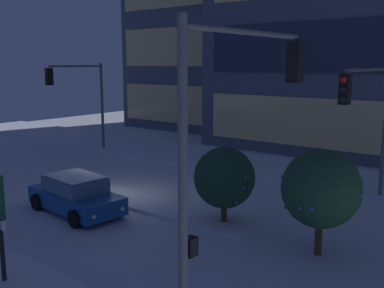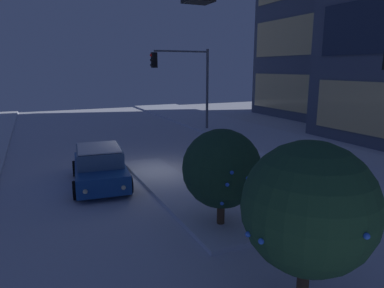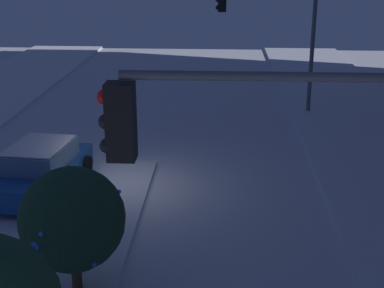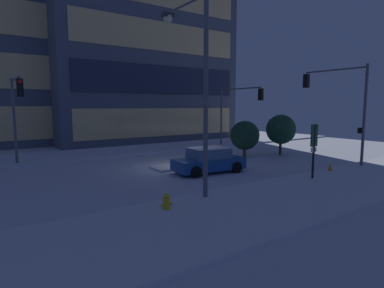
{
  "view_description": "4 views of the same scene",
  "coord_description": "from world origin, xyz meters",
  "px_view_note": "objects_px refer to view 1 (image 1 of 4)",
  "views": [
    {
      "loc": [
        14.27,
        -12.89,
        5.78
      ],
      "look_at": [
        2.49,
        2.2,
        2.31
      ],
      "focal_mm": 41.88,
      "sensor_mm": 36.0,
      "label": 1
    },
    {
      "loc": [
        13.69,
        -4.57,
        4.47
      ],
      "look_at": [
        1.42,
        1.04,
        1.51
      ],
      "focal_mm": 32.43,
      "sensor_mm": 36.0,
      "label": 2
    },
    {
      "loc": [
        15.83,
        3.02,
        6.97
      ],
      "look_at": [
        -0.93,
        2.09,
        1.15
      ],
      "focal_mm": 52.24,
      "sensor_mm": 36.0,
      "label": 3
    },
    {
      "loc": [
        -11.12,
        -17.19,
        3.98
      ],
      "look_at": [
        1.87,
        1.47,
        1.23
      ],
      "focal_mm": 29.62,
      "sensor_mm": 36.0,
      "label": 4
    }
  ],
  "objects_px": {
    "decorated_tree_left_of_median": "(321,189)",
    "decorated_tree_median": "(224,178)",
    "traffic_light_corner_far_left": "(80,91)",
    "car_near": "(76,195)",
    "traffic_light_corner_far_right": "(370,108)",
    "traffic_light_corner_near_right": "(237,126)"
  },
  "relations": [
    {
      "from": "decorated_tree_left_of_median",
      "to": "traffic_light_corner_far_left",
      "type": "bearing_deg",
      "value": 163.12
    },
    {
      "from": "car_near",
      "to": "traffic_light_corner_far_right",
      "type": "distance_m",
      "value": 11.79
    },
    {
      "from": "traffic_light_corner_near_right",
      "to": "traffic_light_corner_far_left",
      "type": "height_order",
      "value": "traffic_light_corner_near_right"
    },
    {
      "from": "car_near",
      "to": "traffic_light_corner_far_right",
      "type": "relative_size",
      "value": 0.78
    },
    {
      "from": "traffic_light_corner_far_left",
      "to": "traffic_light_corner_near_right",
      "type": "bearing_deg",
      "value": 60.42
    },
    {
      "from": "traffic_light_corner_far_right",
      "to": "decorated_tree_median",
      "type": "xyz_separation_m",
      "value": [
        -3.51,
        -4.63,
        -2.33
      ]
    },
    {
      "from": "car_near",
      "to": "traffic_light_corner_far_right",
      "type": "xyz_separation_m",
      "value": [
        8.82,
        7.06,
        3.38
      ]
    },
    {
      "from": "traffic_light_corner_near_right",
      "to": "decorated_tree_left_of_median",
      "type": "distance_m",
      "value": 5.4
    },
    {
      "from": "car_near",
      "to": "traffic_light_corner_far_left",
      "type": "bearing_deg",
      "value": 146.28
    },
    {
      "from": "traffic_light_corner_near_right",
      "to": "car_near",
      "type": "bearing_deg",
      "value": 73.25
    },
    {
      "from": "traffic_light_corner_near_right",
      "to": "decorated_tree_median",
      "type": "relative_size",
      "value": 2.31
    },
    {
      "from": "decorated_tree_median",
      "to": "traffic_light_corner_far_right",
      "type": "bearing_deg",
      "value": 52.86
    },
    {
      "from": "traffic_light_corner_far_right",
      "to": "decorated_tree_left_of_median",
      "type": "bearing_deg",
      "value": 2.18
    },
    {
      "from": "traffic_light_corner_far_left",
      "to": "car_near",
      "type": "bearing_deg",
      "value": 50.29
    },
    {
      "from": "car_near",
      "to": "traffic_light_corner_far_left",
      "type": "relative_size",
      "value": 0.77
    },
    {
      "from": "traffic_light_corner_far_left",
      "to": "decorated_tree_left_of_median",
      "type": "relative_size",
      "value": 1.77
    },
    {
      "from": "car_near",
      "to": "traffic_light_corner_near_right",
      "type": "relative_size",
      "value": 0.68
    },
    {
      "from": "decorated_tree_left_of_median",
      "to": "decorated_tree_median",
      "type": "bearing_deg",
      "value": 174.76
    },
    {
      "from": "traffic_light_corner_far_left",
      "to": "decorated_tree_median",
      "type": "bearing_deg",
      "value": 70.33
    },
    {
      "from": "traffic_light_corner_far_right",
      "to": "traffic_light_corner_far_left",
      "type": "xyz_separation_m",
      "value": [
        -17.97,
        0.55,
        -0.04
      ]
    },
    {
      "from": "car_near",
      "to": "decorated_tree_left_of_median",
      "type": "distance_m",
      "value": 9.35
    },
    {
      "from": "car_near",
      "to": "traffic_light_corner_near_right",
      "type": "distance_m",
      "value": 10.17
    }
  ]
}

